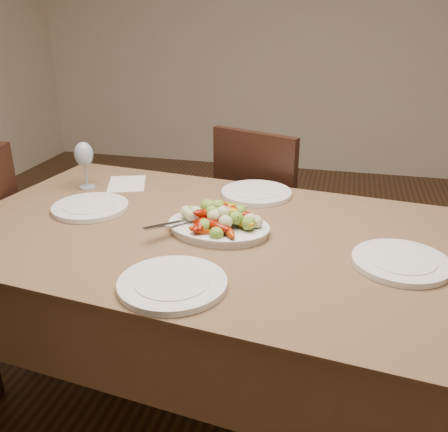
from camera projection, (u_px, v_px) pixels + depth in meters
floor at (217, 366)px, 2.18m from camera, size 6.00×6.00×0.00m
wall_back at (304, 13)px, 4.33m from camera, size 5.00×0.02×2.80m
dining_table at (224, 328)px, 1.80m from camera, size 1.95×1.26×0.76m
chair_far at (273, 219)px, 2.49m from camera, size 0.54×0.54×0.95m
serving_platter at (218, 229)px, 1.66m from camera, size 0.36×0.29×0.02m
roasted_vegetables at (218, 213)px, 1.64m from camera, size 0.29×0.22×0.09m
serving_spoon at (196, 220)px, 1.63m from camera, size 0.26×0.21×0.03m
plate_left at (90, 207)px, 1.84m from camera, size 0.28×0.28×0.02m
plate_right at (401, 262)px, 1.45m from camera, size 0.28×0.28×0.02m
plate_far at (256, 193)px, 1.98m from camera, size 0.28×0.28×0.02m
plate_near at (172, 284)px, 1.33m from camera, size 0.29×0.29×0.02m
wine_glass at (85, 164)px, 2.03m from camera, size 0.08×0.08×0.20m
menu_card at (127, 184)px, 2.11m from camera, size 0.21×0.25×0.00m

